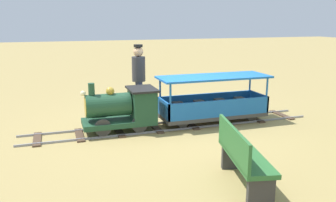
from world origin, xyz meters
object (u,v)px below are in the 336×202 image
Objects in this scene: passenger_car at (213,103)px; park_bench at (242,157)px; locomotive at (124,108)px; conductor_person at (139,74)px.

passenger_car is 2.93m from park_bench.
park_bench is at bearing -160.07° from locomotive.
conductor_person is 3.91m from park_bench.
passenger_car reaches higher than locomotive.
conductor_person is (1.07, -0.57, 0.47)m from locomotive.
locomotive is 0.89× the size of conductor_person.
locomotive reaches higher than park_bench.
conductor_person is at bearing 51.72° from passenger_car.
conductor_person is at bearing 6.49° from park_bench.
locomotive is 0.61× the size of passenger_car.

